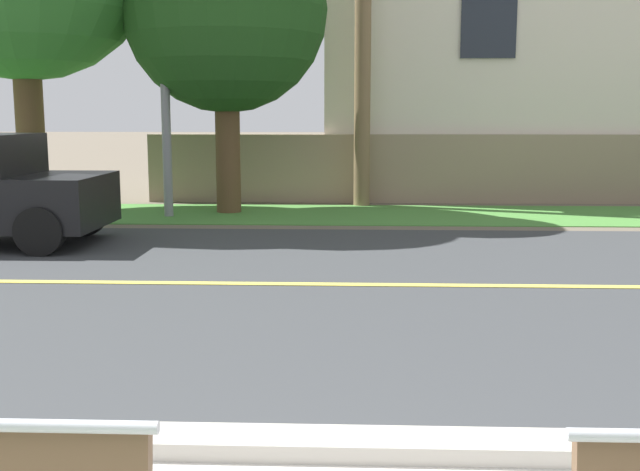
# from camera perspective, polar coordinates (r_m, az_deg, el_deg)

# --- Properties ---
(ground_plane) EXTENTS (140.00, 140.00, 0.00)m
(ground_plane) POSITION_cam_1_polar(r_m,az_deg,el_deg) (9.71, 2.45, -1.76)
(ground_plane) COLOR #665B4C
(curb_edge) EXTENTS (44.00, 0.30, 0.11)m
(curb_edge) POSITION_cam_1_polar(r_m,az_deg,el_deg) (4.27, 2.59, -15.28)
(curb_edge) COLOR #ADA89E
(curb_edge) RESTS_ON ground_plane
(street_asphalt) EXTENTS (52.00, 8.00, 0.01)m
(street_asphalt) POSITION_cam_1_polar(r_m,az_deg,el_deg) (8.24, 2.47, -3.68)
(street_asphalt) COLOR #383A3D
(street_asphalt) RESTS_ON ground_plane
(road_centre_line) EXTENTS (48.00, 0.14, 0.01)m
(road_centre_line) POSITION_cam_1_polar(r_m,az_deg,el_deg) (8.24, 2.47, -3.64)
(road_centre_line) COLOR #E0CC4C
(road_centre_line) RESTS_ON ground_plane
(far_verge_grass) EXTENTS (48.00, 2.80, 0.02)m
(far_verge_grass) POSITION_cam_1_polar(r_m,az_deg,el_deg) (13.99, 2.42, 1.57)
(far_verge_grass) COLOR #478438
(far_verge_grass) RESTS_ON ground_plane
(garden_wall) EXTENTS (13.00, 0.36, 1.40)m
(garden_wall) POSITION_cam_1_polar(r_m,az_deg,el_deg) (16.15, 10.55, 4.89)
(garden_wall) COLOR gray
(garden_wall) RESTS_ON ground_plane
(house_across_street) EXTENTS (12.88, 6.91, 7.09)m
(house_across_street) POSITION_cam_1_polar(r_m,az_deg,el_deg) (19.97, 18.56, 13.63)
(house_across_street) COLOR beige
(house_across_street) RESTS_ON ground_plane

